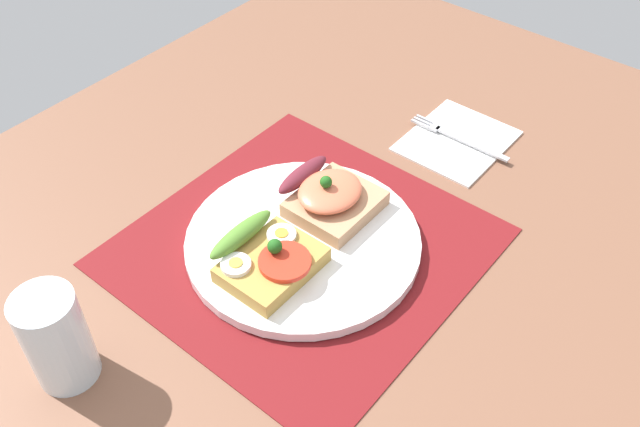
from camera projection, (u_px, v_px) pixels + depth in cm
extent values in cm
cube|color=brown|center=(303.00, 257.00, 79.48)|extent=(120.00, 90.00, 3.20)
cube|color=maroon|center=(303.00, 246.00, 78.27)|extent=(36.09, 35.70, 0.30)
cylinder|color=white|center=(303.00, 242.00, 77.73)|extent=(26.32, 26.32, 1.24)
cube|color=#B68E42|center=(272.00, 265.00, 73.15)|extent=(10.29, 7.79, 1.88)
cylinder|color=red|center=(285.00, 262.00, 71.81)|extent=(5.54, 5.54, 0.60)
ellipsoid|color=#50822B|center=(241.00, 234.00, 73.82)|extent=(9.06, 2.20, 1.80)
sphere|color=#1E5919|center=(275.00, 246.00, 71.86)|extent=(1.60, 1.60, 1.60)
cylinder|color=white|center=(236.00, 265.00, 71.57)|extent=(3.19, 3.19, 0.50)
cylinder|color=yellow|center=(236.00, 263.00, 71.34)|extent=(1.43, 1.43, 0.16)
cylinder|color=white|center=(282.00, 235.00, 74.64)|extent=(3.19, 3.19, 0.50)
cylinder|color=yellow|center=(281.00, 233.00, 74.41)|extent=(1.43, 1.43, 0.16)
cube|color=tan|center=(334.00, 203.00, 79.94)|extent=(9.66, 8.55, 1.87)
ellipsoid|color=#E66C4A|center=(330.00, 191.00, 78.65)|extent=(7.92, 6.84, 1.88)
ellipsoid|color=maroon|center=(303.00, 175.00, 80.78)|extent=(8.21, 2.20, 1.80)
sphere|color=#1E5919|center=(326.00, 182.00, 77.32)|extent=(1.40, 1.40, 1.40)
cube|color=white|center=(457.00, 140.00, 91.93)|extent=(14.36, 11.93, 0.60)
cube|color=#B7B7BC|center=(472.00, 144.00, 90.62)|extent=(0.80, 10.72, 0.32)
cube|color=#B7B7BC|center=(435.00, 127.00, 93.14)|extent=(1.50, 1.20, 0.32)
cube|color=#B7B7BC|center=(420.00, 124.00, 93.69)|extent=(0.32, 2.80, 0.32)
cube|color=#B7B7BC|center=(423.00, 122.00, 94.05)|extent=(0.32, 2.80, 0.32)
cube|color=#B7B7BC|center=(425.00, 119.00, 94.41)|extent=(0.32, 2.80, 0.32)
cylinder|color=silver|center=(56.00, 338.00, 62.97)|extent=(5.83, 5.83, 10.60)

